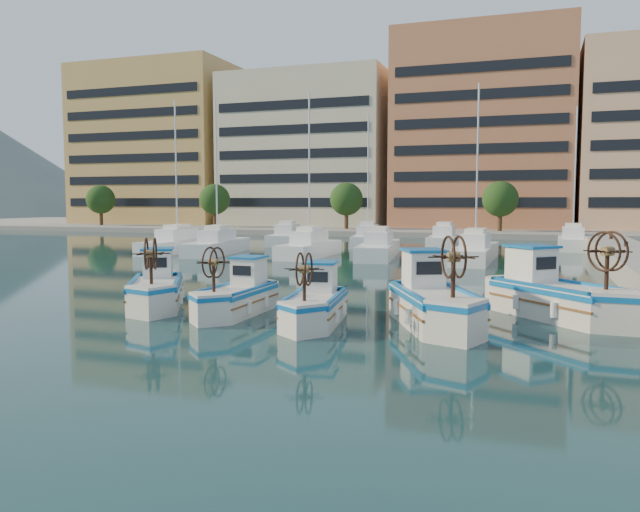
# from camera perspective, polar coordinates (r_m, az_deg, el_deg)

# --- Properties ---
(ground) EXTENTS (300.00, 300.00, 0.00)m
(ground) POSITION_cam_1_polar(r_m,az_deg,el_deg) (21.23, -2.86, -5.60)
(ground) COLOR #1A4043
(ground) RESTS_ON ground
(waterfront) EXTENTS (180.00, 40.00, 25.60)m
(waterfront) POSITION_cam_1_polar(r_m,az_deg,el_deg) (84.71, 20.27, 9.57)
(waterfront) COLOR gray
(waterfront) RESTS_ON ground
(yacht_marina) EXTENTS (40.10, 21.77, 11.50)m
(yacht_marina) POSITION_cam_1_polar(r_m,az_deg,el_deg) (48.76, 5.81, 1.01)
(yacht_marina) COLOR white
(yacht_marina) RESTS_ON ground
(fishing_boat_a) EXTENTS (3.52, 4.43, 2.68)m
(fishing_boat_a) POSITION_cam_1_polar(r_m,az_deg,el_deg) (23.95, -14.75, -2.75)
(fishing_boat_a) COLOR silver
(fishing_boat_a) RESTS_ON ground
(fishing_boat_b) EXTENTS (1.61, 3.95, 2.46)m
(fishing_boat_b) POSITION_cam_1_polar(r_m,az_deg,el_deg) (21.93, -7.54, -3.50)
(fishing_boat_b) COLOR silver
(fishing_boat_b) RESTS_ON ground
(fishing_boat_c) EXTENTS (2.08, 3.98, 2.42)m
(fishing_boat_c) POSITION_cam_1_polar(r_m,az_deg,el_deg) (20.06, -0.41, -4.28)
(fishing_boat_c) COLOR silver
(fishing_boat_c) RESTS_ON ground
(fishing_boat_d) EXTENTS (3.66, 4.92, 2.96)m
(fishing_boat_d) POSITION_cam_1_polar(r_m,az_deg,el_deg) (19.98, 10.24, -3.96)
(fishing_boat_d) COLOR silver
(fishing_boat_d) RESTS_ON ground
(fishing_boat_e) EXTENTS (4.60, 4.71, 3.02)m
(fishing_boat_e) POSITION_cam_1_polar(r_m,az_deg,el_deg) (22.38, 20.66, -3.21)
(fishing_boat_e) COLOR silver
(fishing_boat_e) RESTS_ON ground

